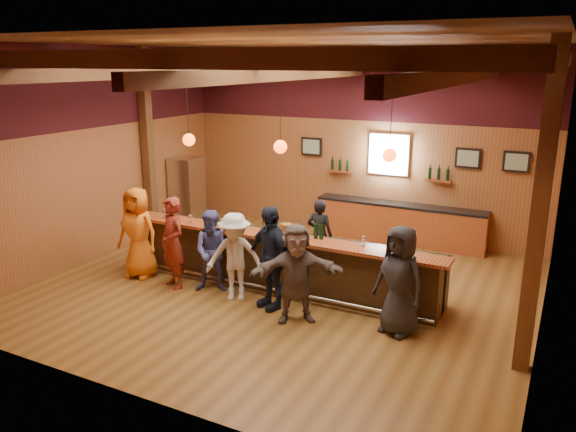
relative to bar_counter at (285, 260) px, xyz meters
The scene contains 27 objects.
room 2.69m from the bar_counter, 100.24° to the right, with size 9.04×9.00×4.52m.
bar_counter is the anchor object (origin of this frame).
back_bar_cabinet 3.76m from the bar_counter, 71.66° to the left, with size 4.00×0.52×0.95m.
window 4.17m from the bar_counter, 78.34° to the left, with size 0.95×0.09×0.95m.
framed_pictures 4.42m from the bar_counter, 66.46° to the left, with size 5.35×0.05×0.45m.
wine_shelves 3.97m from the bar_counter, 78.14° to the left, with size 3.00×0.18×0.30m.
pendant_lights 2.19m from the bar_counter, 96.37° to the right, with size 4.24×0.24×1.37m.
stainless_fridge 4.81m from the bar_counter, 149.24° to the left, with size 0.70×0.70×1.80m, color silver.
customer_orange 2.97m from the bar_counter, 162.80° to the right, with size 0.89×0.58×1.82m, color orange.
customer_redvest 2.14m from the bar_counter, 151.71° to the right, with size 0.64×0.42×1.75m, color maroon.
customer_denim 1.37m from the bar_counter, 143.42° to the right, with size 0.75×0.59×1.55m, color #494F92.
customer_white 1.12m from the bar_counter, 118.69° to the right, with size 1.04×0.60×1.61m, color silver.
customer_navy 1.07m from the bar_counter, 77.52° to the right, with size 1.07×0.45×1.83m, color black.
customer_brown 1.53m from the bar_counter, 55.57° to the right, with size 1.55×0.49×1.67m, color #60534D.
customer_dark 2.65m from the bar_counter, 19.89° to the right, with size 0.86×0.56×1.76m, color black.
bartender 1.16m from the bar_counter, 79.06° to the left, with size 0.54×0.36×1.49m, color black.
ice_bucket 0.79m from the bar_counter, 58.82° to the right, with size 0.21×0.21×0.23m, color brown.
bottle_a 1.03m from the bar_counter, 13.49° to the right, with size 0.08×0.08×0.37m.
bottle_b 1.10m from the bar_counter, 11.90° to the right, with size 0.07×0.07×0.34m.
glass_a 2.69m from the bar_counter, behind, with size 0.09×0.09×0.20m.
glass_b 2.06m from the bar_counter, 168.83° to the right, with size 0.07×0.07×0.16m.
glass_c 1.81m from the bar_counter, behind, with size 0.08×0.08×0.17m.
glass_d 1.41m from the bar_counter, 159.65° to the right, with size 0.09×0.09×0.20m.
glass_e 0.79m from the bar_counter, 126.75° to the right, with size 0.07×0.07×0.16m.
glass_f 0.96m from the bar_counter, 30.27° to the right, with size 0.08×0.08×0.18m.
glass_g 1.79m from the bar_counter, ahead, with size 0.08×0.08×0.19m.
glass_h 2.21m from the bar_counter, ahead, with size 0.07×0.07×0.16m.
Camera 1 is at (4.63, -8.77, 4.19)m, focal length 35.00 mm.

